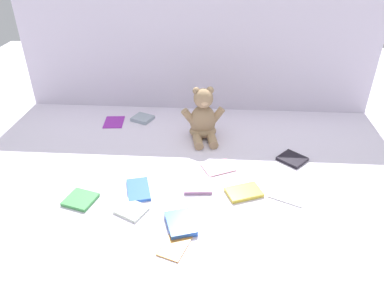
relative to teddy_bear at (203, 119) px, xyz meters
name	(u,v)px	position (x,y,z in m)	size (l,w,h in m)	color
ground_plane	(190,152)	(-0.05, -0.13, -0.09)	(3.20, 3.20, 0.00)	silver
backdrop_drape	(197,53)	(-0.05, 0.31, 0.20)	(1.73, 0.03, 0.58)	silver
teddy_bear	(203,119)	(0.00, 0.00, 0.00)	(0.20, 0.19, 0.24)	#9E7F5B
book_case_0	(287,195)	(0.32, -0.40, -0.08)	(0.08, 0.12, 0.01)	silver
book_case_1	(175,245)	(-0.06, -0.66, -0.08)	(0.07, 0.11, 0.01)	#CA7F33
book_case_2	(218,167)	(0.07, -0.25, -0.08)	(0.09, 0.12, 0.01)	#BF788D
book_case_3	(181,224)	(-0.05, -0.58, -0.08)	(0.08, 0.12, 0.02)	blue
book_case_4	(138,190)	(-0.22, -0.41, -0.08)	(0.08, 0.13, 0.01)	blue
book_case_5	(143,118)	(-0.30, 0.14, -0.08)	(0.08, 0.09, 0.02)	#919EAB
book_case_6	(244,192)	(0.16, -0.40, -0.08)	(0.08, 0.12, 0.01)	gold
book_case_7	(292,159)	(0.37, -0.17, -0.08)	(0.09, 0.10, 0.01)	black
book_case_8	(131,210)	(-0.22, -0.52, -0.08)	(0.08, 0.09, 0.01)	white
book_case_9	(114,122)	(-0.44, 0.11, -0.08)	(0.09, 0.12, 0.01)	purple
book_case_10	(80,199)	(-0.41, -0.48, -0.08)	(0.09, 0.10, 0.01)	#41964B
book_case_11	(198,186)	(0.00, -0.37, -0.08)	(0.09, 0.10, 0.01)	#A67096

